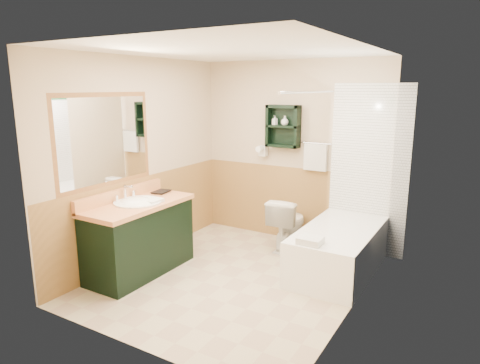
# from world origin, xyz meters

# --- Properties ---
(floor) EXTENTS (3.00, 3.00, 0.00)m
(floor) POSITION_xyz_m (0.00, 0.00, 0.00)
(floor) COLOR #C7B891
(floor) RESTS_ON ground
(back_wall) EXTENTS (2.60, 0.04, 2.40)m
(back_wall) POSITION_xyz_m (0.00, 1.52, 1.20)
(back_wall) COLOR beige
(back_wall) RESTS_ON ground
(left_wall) EXTENTS (0.04, 3.00, 2.40)m
(left_wall) POSITION_xyz_m (-1.32, 0.00, 1.20)
(left_wall) COLOR beige
(left_wall) RESTS_ON ground
(right_wall) EXTENTS (0.04, 3.00, 2.40)m
(right_wall) POSITION_xyz_m (1.32, 0.00, 1.20)
(right_wall) COLOR beige
(right_wall) RESTS_ON ground
(ceiling) EXTENTS (2.60, 3.00, 0.04)m
(ceiling) POSITION_xyz_m (0.00, 0.00, 2.42)
(ceiling) COLOR white
(ceiling) RESTS_ON back_wall
(wainscot_left) EXTENTS (2.98, 2.98, 1.00)m
(wainscot_left) POSITION_xyz_m (-1.29, 0.00, 0.50)
(wainscot_left) COLOR tan
(wainscot_left) RESTS_ON left_wall
(wainscot_back) EXTENTS (2.58, 2.58, 1.00)m
(wainscot_back) POSITION_xyz_m (0.00, 1.49, 0.50)
(wainscot_back) COLOR tan
(wainscot_back) RESTS_ON back_wall
(mirror_frame) EXTENTS (1.30, 1.30, 1.00)m
(mirror_frame) POSITION_xyz_m (-1.27, -0.55, 1.50)
(mirror_frame) COLOR olive
(mirror_frame) RESTS_ON left_wall
(mirror_glass) EXTENTS (1.20, 1.20, 0.90)m
(mirror_glass) POSITION_xyz_m (-1.27, -0.55, 1.50)
(mirror_glass) COLOR white
(mirror_glass) RESTS_ON left_wall
(tile_right) EXTENTS (1.50, 1.50, 2.10)m
(tile_right) POSITION_xyz_m (1.28, 0.75, 1.05)
(tile_right) COLOR white
(tile_right) RESTS_ON right_wall
(tile_back) EXTENTS (0.95, 0.95, 2.10)m
(tile_back) POSITION_xyz_m (1.03, 1.48, 1.05)
(tile_back) COLOR white
(tile_back) RESTS_ON back_wall
(tile_accent) EXTENTS (1.50, 1.50, 0.10)m
(tile_accent) POSITION_xyz_m (1.27, 0.75, 1.90)
(tile_accent) COLOR #134524
(tile_accent) RESTS_ON right_wall
(wall_shelf) EXTENTS (0.45, 0.15, 0.55)m
(wall_shelf) POSITION_xyz_m (-0.10, 1.41, 1.55)
(wall_shelf) COLOR black
(wall_shelf) RESTS_ON back_wall
(hair_dryer) EXTENTS (0.10, 0.24, 0.18)m
(hair_dryer) POSITION_xyz_m (-0.40, 1.43, 1.20)
(hair_dryer) COLOR white
(hair_dryer) RESTS_ON back_wall
(towel_bar) EXTENTS (0.40, 0.06, 0.40)m
(towel_bar) POSITION_xyz_m (0.35, 1.45, 1.35)
(towel_bar) COLOR white
(towel_bar) RESTS_ON back_wall
(curtain_rod) EXTENTS (0.03, 1.60, 0.03)m
(curtain_rod) POSITION_xyz_m (0.53, 0.75, 2.00)
(curtain_rod) COLOR silver
(curtain_rod) RESTS_ON back_wall
(shower_curtain) EXTENTS (1.05, 1.05, 1.70)m
(shower_curtain) POSITION_xyz_m (0.53, 0.92, 1.15)
(shower_curtain) COLOR beige
(shower_curtain) RESTS_ON curtain_rod
(vanity) EXTENTS (0.59, 1.28, 0.81)m
(vanity) POSITION_xyz_m (-0.99, -0.39, 0.41)
(vanity) COLOR black
(vanity) RESTS_ON ground
(bathtub) EXTENTS (0.76, 1.50, 0.51)m
(bathtub) POSITION_xyz_m (0.93, 0.76, 0.25)
(bathtub) COLOR white
(bathtub) RESTS_ON ground
(toilet) EXTENTS (0.42, 0.70, 0.67)m
(toilet) POSITION_xyz_m (0.13, 1.13, 0.33)
(toilet) COLOR white
(toilet) RESTS_ON ground
(counter_towel) EXTENTS (0.25, 0.20, 0.04)m
(counter_towel) POSITION_xyz_m (-0.89, -0.31, 0.83)
(counter_towel) COLOR white
(counter_towel) RESTS_ON vanity
(vanity_book) EXTENTS (0.17, 0.04, 0.22)m
(vanity_book) POSITION_xyz_m (-1.16, 0.08, 0.92)
(vanity_book) COLOR black
(vanity_book) RESTS_ON vanity
(tub_towel) EXTENTS (0.24, 0.20, 0.07)m
(tub_towel) POSITION_xyz_m (0.81, 0.14, 0.54)
(tub_towel) COLOR white
(tub_towel) RESTS_ON bathtub
(soap_bottle_a) EXTENTS (0.08, 0.13, 0.06)m
(soap_bottle_a) POSITION_xyz_m (-0.22, 1.40, 1.59)
(soap_bottle_a) COLOR white
(soap_bottle_a) RESTS_ON wall_shelf
(soap_bottle_b) EXTENTS (0.14, 0.15, 0.10)m
(soap_bottle_b) POSITION_xyz_m (-0.07, 1.40, 1.61)
(soap_bottle_b) COLOR white
(soap_bottle_b) RESTS_ON wall_shelf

